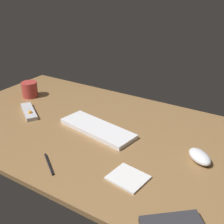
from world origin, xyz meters
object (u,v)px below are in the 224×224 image
Objects in this scene: computer_mouse at (200,156)px; tv_remote at (171,223)px; pen at (49,164)px; notepad at (128,178)px; keyboard at (97,129)px; media_remote at (29,112)px; coffee_mug at (30,89)px.

computer_mouse is 0.64× the size of tv_remote.
notepad is at bearing 51.49° from pen.
keyboard reaches higher than notepad.
coffee_mug is (-15.22, 15.59, 3.28)cm from media_remote.
computer_mouse is (44.58, 1.45, 0.93)cm from keyboard.
coffee_mug reaches higher than notepad.
notepad is (27.05, -21.41, -0.59)cm from keyboard.
keyboard is 29.69cm from pen.
pen is at bearing 136.48° from tv_remote.
computer_mouse reaches higher than notepad.
tv_remote is (84.78, -29.12, 0.18)cm from media_remote.
coffee_mug is (-53.61, 12.00, 3.26)cm from keyboard.
notepad is (-17.53, -22.86, -1.52)cm from computer_mouse.
pen is at bearing -38.32° from coffee_mug.
keyboard is at bearing 38.74° from media_remote.
media_remote is (-82.97, -5.05, -0.94)cm from computer_mouse.
coffee_mug is (-100.00, 44.71, 3.10)cm from tv_remote.
tv_remote reaches higher than notepad.
coffee_mug is 67.32cm from pen.
media_remote is at bearing 164.77° from notepad.
coffee_mug is at bearing 167.69° from media_remote.
keyboard is 56.77cm from tv_remote.
tv_remote is at bearing 31.33° from pen.
media_remote reaches higher than keyboard.
pen is at bearing -105.45° from computer_mouse.
media_remote is 1.53× the size of notepad.
pen is at bearing -163.52° from notepad.
tv_remote is 1.27× the size of pen.
notepad and pen have the same top height.
coffee_mug is at bearing -145.99° from computer_mouse.
pen is (-0.88, -29.68, -0.55)cm from keyboard.
computer_mouse is at bearing 52.53° from notepad.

